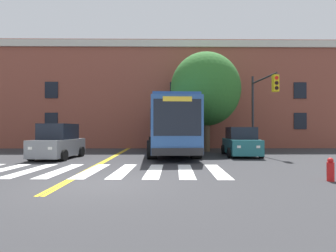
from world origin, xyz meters
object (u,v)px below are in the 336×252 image
(car_teal_far_lane, at_px, (241,143))
(fire_hydrant, at_px, (330,170))
(city_bus, at_px, (170,126))
(street_tree_curbside_large, at_px, (205,90))
(car_grey_near_lane, at_px, (58,143))
(car_tan_behind_bus, at_px, (160,135))
(traffic_light_near_corner, at_px, (261,99))

(car_teal_far_lane, distance_m, fire_hydrant, 7.77)
(fire_hydrant, bearing_deg, city_bus, 117.54)
(car_teal_far_lane, xyz_separation_m, street_tree_curbside_large, (-1.64, 3.48, 3.80))
(car_grey_near_lane, relative_size, street_tree_curbside_large, 0.51)
(car_tan_behind_bus, bearing_deg, street_tree_curbside_large, -68.29)
(street_tree_curbside_large, bearing_deg, car_tan_behind_bus, 111.71)
(car_grey_near_lane, bearing_deg, traffic_light_near_corner, 12.02)
(city_bus, xyz_separation_m, traffic_light_near_corner, (6.10, -0.35, 1.78))
(car_tan_behind_bus, bearing_deg, car_grey_near_lane, -111.75)
(car_grey_near_lane, distance_m, street_tree_curbside_large, 10.86)
(street_tree_curbside_large, bearing_deg, car_teal_far_lane, -64.74)
(city_bus, height_order, street_tree_curbside_large, street_tree_curbside_large)
(car_teal_far_lane, height_order, car_tan_behind_bus, car_tan_behind_bus)
(traffic_light_near_corner, bearing_deg, car_grey_near_lane, -167.98)
(car_grey_near_lane, height_order, car_teal_far_lane, car_grey_near_lane)
(car_grey_near_lane, xyz_separation_m, car_tan_behind_bus, (5.47, 13.70, 0.15))
(car_grey_near_lane, distance_m, traffic_light_near_corner, 13.04)
(car_tan_behind_bus, bearing_deg, car_teal_far_lane, -67.27)
(car_grey_near_lane, bearing_deg, city_bus, 25.28)
(car_grey_near_lane, bearing_deg, fire_hydrant, -29.75)
(city_bus, height_order, fire_hydrant, city_bus)
(car_tan_behind_bus, relative_size, street_tree_curbside_large, 0.70)
(car_grey_near_lane, relative_size, car_tan_behind_bus, 0.72)
(street_tree_curbside_large, relative_size, fire_hydrant, 9.86)
(traffic_light_near_corner, xyz_separation_m, street_tree_curbside_large, (-3.44, 2.10, 0.95))
(traffic_light_near_corner, xyz_separation_m, fire_hydrant, (-1.17, -9.11, -3.30))
(fire_hydrant, bearing_deg, street_tree_curbside_large, 101.43)
(car_tan_behind_bus, xyz_separation_m, fire_hydrant, (5.83, -20.16, -0.68))
(fire_hydrant, bearing_deg, car_teal_far_lane, 94.61)
(car_tan_behind_bus, bearing_deg, fire_hydrant, -73.87)
(car_grey_near_lane, bearing_deg, car_tan_behind_bus, 68.25)
(city_bus, relative_size, car_teal_far_lane, 2.80)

